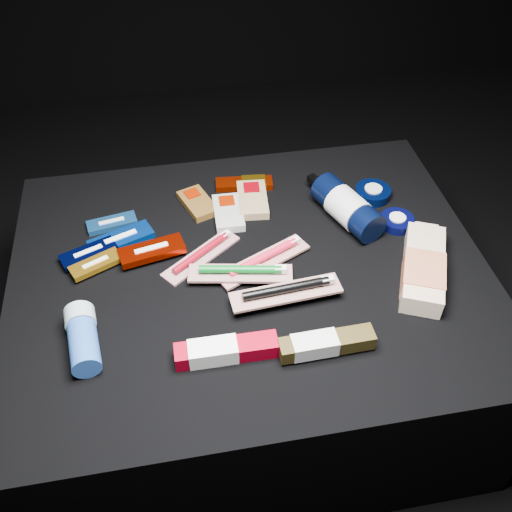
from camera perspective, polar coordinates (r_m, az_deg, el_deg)
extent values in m
plane|color=black|center=(1.49, -0.51, -11.84)|extent=(3.00, 3.00, 0.00)
cube|color=black|center=(1.33, -0.56, -7.11)|extent=(0.98, 0.78, 0.40)
cube|color=#2164B1|center=(1.31, -14.21, 3.20)|extent=(0.11, 0.06, 0.01)
cube|color=#B8B9B4|center=(1.31, -14.21, 3.23)|extent=(0.06, 0.02, 0.01)
cube|color=#083AA2|center=(1.26, -13.33, 1.62)|extent=(0.15, 0.10, 0.02)
cube|color=white|center=(1.26, -13.34, 1.66)|extent=(0.07, 0.04, 0.02)
cube|color=#020730|center=(1.24, -16.38, 0.25)|extent=(0.12, 0.08, 0.01)
cube|color=white|center=(1.24, -16.39, 0.27)|extent=(0.06, 0.03, 0.02)
cube|color=#B17815|center=(1.21, -15.72, -0.79)|extent=(0.11, 0.08, 0.01)
cube|color=silver|center=(1.21, -15.73, -0.77)|extent=(0.05, 0.03, 0.01)
cube|color=#720E01|center=(1.21, -10.37, 0.51)|extent=(0.14, 0.08, 0.02)
cube|color=silver|center=(1.21, -10.38, 0.55)|extent=(0.07, 0.03, 0.02)
cube|color=#593B15|center=(1.32, -5.85, 5.26)|extent=(0.09, 0.12, 0.02)
cube|color=#751300|center=(1.34, -6.38, 5.96)|extent=(0.04, 0.04, 0.02)
cube|color=#A2A19B|center=(1.29, -2.79, 4.34)|extent=(0.07, 0.12, 0.02)
cube|color=#6C1300|center=(1.31, -2.94, 5.24)|extent=(0.04, 0.04, 0.02)
cube|color=#977F53|center=(1.32, -0.35, 5.65)|extent=(0.08, 0.13, 0.02)
cube|color=#630007|center=(1.35, -0.46, 6.57)|extent=(0.04, 0.04, 0.02)
cube|color=maroon|center=(1.38, -1.19, 7.24)|extent=(0.14, 0.06, 0.01)
cube|color=#9E6E0D|center=(1.38, -0.23, 7.32)|extent=(0.06, 0.05, 0.02)
cylinder|color=black|center=(1.28, 9.13, 4.82)|extent=(0.13, 0.19, 0.07)
cylinder|color=beige|center=(1.27, 9.20, 4.72)|extent=(0.10, 0.10, 0.07)
cylinder|color=black|center=(1.34, 6.43, 7.23)|extent=(0.03, 0.03, 0.03)
cube|color=black|center=(1.36, 5.82, 7.52)|extent=(0.03, 0.04, 0.02)
cylinder|color=black|center=(1.37, 11.59, 6.20)|extent=(0.08, 0.08, 0.02)
cylinder|color=#BCBCB8|center=(1.37, 11.60, 6.25)|extent=(0.04, 0.04, 0.03)
cylinder|color=black|center=(1.30, 13.90, 3.39)|extent=(0.07, 0.07, 0.02)
cylinder|color=silver|center=(1.30, 13.91, 3.44)|extent=(0.04, 0.04, 0.02)
cube|color=beige|center=(1.19, 16.38, -1.16)|extent=(0.16, 0.23, 0.04)
cube|color=#B86847|center=(1.18, 16.36, -1.91)|extent=(0.11, 0.13, 0.05)
cube|color=beige|center=(1.27, 16.54, 2.30)|extent=(0.05, 0.04, 0.03)
cylinder|color=#264FA0|center=(1.06, -16.83, -8.65)|extent=(0.07, 0.11, 0.05)
cylinder|color=#8DA1AC|center=(1.10, -17.19, -5.94)|extent=(0.06, 0.04, 0.06)
cube|color=#BAB5AF|center=(1.20, -5.51, -0.05)|extent=(0.18, 0.15, 0.01)
cylinder|color=maroon|center=(1.19, -5.54, 0.32)|extent=(0.13, 0.10, 0.01)
cube|color=white|center=(1.23, -3.07, 2.11)|extent=(0.02, 0.02, 0.01)
cube|color=#BAB2AE|center=(1.18, 0.72, -0.55)|extent=(0.21, 0.13, 0.01)
cylinder|color=red|center=(1.17, 0.72, -0.13)|extent=(0.16, 0.09, 0.02)
cube|color=white|center=(1.20, 3.84, 1.49)|extent=(0.03, 0.02, 0.01)
cube|color=beige|center=(1.14, -1.57, -1.77)|extent=(0.21, 0.09, 0.01)
cylinder|color=#025B16|center=(1.13, -1.58, -1.35)|extent=(0.16, 0.05, 0.02)
cube|color=white|center=(1.13, 2.48, -1.33)|extent=(0.03, 0.02, 0.01)
cube|color=#AAA39F|center=(1.10, 3.00, -3.69)|extent=(0.22, 0.07, 0.01)
cylinder|color=black|center=(1.09, 3.03, -3.26)|extent=(0.17, 0.03, 0.02)
cube|color=silver|center=(1.11, 7.17, -2.40)|extent=(0.03, 0.02, 0.01)
cube|color=maroon|center=(1.02, -2.96, -9.41)|extent=(0.18, 0.04, 0.03)
cube|color=white|center=(1.02, -4.32, -9.54)|extent=(0.09, 0.04, 0.04)
cube|color=#30270D|center=(1.03, 7.08, -8.68)|extent=(0.17, 0.04, 0.03)
cube|color=beige|center=(1.03, 5.86, -8.86)|extent=(0.08, 0.04, 0.03)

